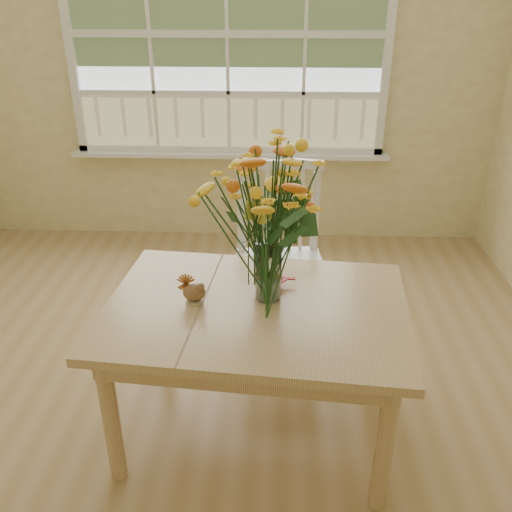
{
  "coord_description": "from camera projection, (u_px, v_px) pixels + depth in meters",
  "views": [
    {
      "loc": [
        0.38,
        -1.86,
        1.87
      ],
      "look_at": [
        0.3,
        0.08,
        0.89
      ],
      "focal_mm": 38.0,
      "sensor_mm": 36.0,
      "label": 1
    }
  ],
  "objects": [
    {
      "name": "pumpkin",
      "position": [
        267.0,
        283.0,
        2.33
      ],
      "size": [
        0.12,
        0.12,
        0.09
      ],
      "primitive_type": "ellipsoid",
      "color": "orange",
      "rests_on": "dining_table"
    },
    {
      "name": "windsor_chair",
      "position": [
        280.0,
        249.0,
        2.97
      ],
      "size": [
        0.51,
        0.49,
        1.01
      ],
      "rotation": [
        0.0,
        0.0,
        0.1
      ],
      "color": "white",
      "rests_on": "floor"
    },
    {
      "name": "turkey_figurine",
      "position": [
        194.0,
        292.0,
        2.25
      ],
      "size": [
        0.1,
        0.08,
        0.12
      ],
      "rotation": [
        0.0,
        0.0,
        0.04
      ],
      "color": "#CCB78C",
      "rests_on": "dining_table"
    },
    {
      "name": "window",
      "position": [
        227.0,
        37.0,
        3.8
      ],
      "size": [
        2.42,
        0.12,
        1.74
      ],
      "color": "silver",
      "rests_on": "wall_back"
    },
    {
      "name": "flower_vase",
      "position": [
        269.0,
        217.0,
        2.14
      ],
      "size": [
        0.52,
        0.52,
        0.62
      ],
      "color": "white",
      "rests_on": "dining_table"
    },
    {
      "name": "wall_back",
      "position": [
        228.0,
        63.0,
        3.91
      ],
      "size": [
        4.0,
        0.02,
        2.7
      ],
      "primitive_type": "cube",
      "color": "#CCB982",
      "rests_on": "floor"
    },
    {
      "name": "dining_table",
      "position": [
        256.0,
        324.0,
        2.29
      ],
      "size": [
        1.33,
        1.0,
        0.67
      ],
      "rotation": [
        0.0,
        0.0,
        -0.09
      ],
      "color": "tan",
      "rests_on": "floor"
    },
    {
      "name": "floor",
      "position": [
        192.0,
        434.0,
        2.52
      ],
      "size": [
        4.0,
        4.5,
        0.01
      ],
      "primitive_type": "cube",
      "color": "#A68550",
      "rests_on": "ground"
    },
    {
      "name": "dark_gourd",
      "position": [
        274.0,
        278.0,
        2.39
      ],
      "size": [
        0.13,
        0.09,
        0.07
      ],
      "color": "#38160F",
      "rests_on": "dining_table"
    }
  ]
}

